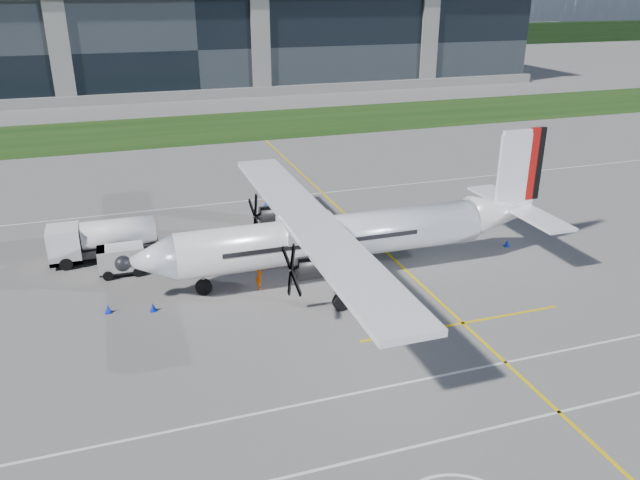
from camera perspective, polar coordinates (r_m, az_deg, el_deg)
The scene contains 14 objects.
ground at distance 74.85m, azimuth -7.42°, elevation 9.02°, with size 400.00×400.00×0.00m, color #625F5D.
grass_strip at distance 82.53m, azimuth -8.54°, elevation 10.22°, with size 400.00×18.00×0.04m, color #15360E.
terminal_building at distance 112.83m, azimuth -11.84°, elevation 17.07°, with size 120.00×20.00×15.00m, color black.
tree_line at distance 172.70m, azimuth -14.38°, elevation 17.05°, with size 400.00×6.00×6.00m, color black.
yellow_taxiway_centerline at distance 47.93m, azimuth 3.27°, elevation 1.51°, with size 0.20×70.00×0.01m, color yellow.
white_lane_line at distance 28.04m, azimuth 16.01°, elevation -16.08°, with size 90.00×0.15×0.01m, color white.
turboprop_aircraft at distance 38.06m, azimuth 2.63°, elevation 2.69°, with size 27.24×28.25×8.47m, color white, non-canonical shape.
fuel_tanker_truck at distance 43.63m, azimuth -19.85°, elevation -0.09°, with size 7.25×2.36×2.72m, color silver, non-canonical shape.
baggage_tug at distance 41.29m, azimuth -17.70°, elevation -1.76°, with size 3.01×1.80×1.80m, color white, non-canonical shape.
ground_crew_person at distance 37.52m, azimuth -5.61°, elevation -3.14°, with size 0.77×0.55×1.90m, color #F25907.
safety_cone_stbdwing at distance 51.62m, azimuth -4.99°, elevation 3.30°, with size 0.36×0.36×0.50m, color #0A25BA.
safety_cone_fwd at distance 36.94m, azimuth -18.80°, elevation -5.97°, with size 0.36×0.36×0.50m, color #0A25BA.
safety_cone_nose_port at distance 36.41m, azimuth -15.02°, elevation -5.93°, with size 0.36×0.36×0.50m, color #0A25BA.
safety_cone_tail at distance 45.54m, azimuth 16.72°, elevation -0.26°, with size 0.36×0.36×0.50m, color #0A25BA.
Camera 1 is at (-13.66, -31.59, 17.04)m, focal length 35.00 mm.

